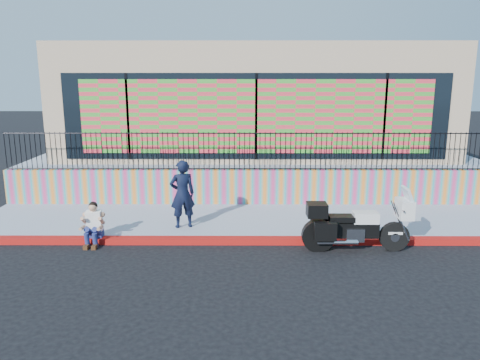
{
  "coord_description": "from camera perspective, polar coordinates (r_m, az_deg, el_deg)",
  "views": [
    {
      "loc": [
        -0.46,
        -11.24,
        4.17
      ],
      "look_at": [
        -0.52,
        1.2,
        1.38
      ],
      "focal_mm": 35.0,
      "sensor_mm": 36.0,
      "label": 1
    }
  ],
  "objects": [
    {
      "name": "police_officer",
      "position": [
        12.6,
        -7.04,
        -1.7
      ],
      "size": [
        0.78,
        0.63,
        1.84
      ],
      "primitive_type": "imported",
      "rotation": [
        0.0,
        0.0,
        3.46
      ],
      "color": "black",
      "rests_on": "sidewalk"
    },
    {
      "name": "elevated_platform",
      "position": [
        19.91,
        1.58,
        2.38
      ],
      "size": [
        16.0,
        10.0,
        1.25
      ],
      "primitive_type": "cube",
      "color": "gray",
      "rests_on": "ground"
    },
    {
      "name": "mural_wall",
      "position": [
        14.9,
        2.02,
        -0.84
      ],
      "size": [
        16.0,
        0.2,
        1.1
      ],
      "primitive_type": "cube",
      "color": "#D83876",
      "rests_on": "sidewalk"
    },
    {
      "name": "sidewalk",
      "position": [
        13.53,
        2.2,
        -4.99
      ],
      "size": [
        16.0,
        3.0,
        0.15
      ],
      "primitive_type": "cube",
      "color": "gray",
      "rests_on": "ground"
    },
    {
      "name": "red_curb",
      "position": [
        11.97,
        2.47,
        -7.39
      ],
      "size": [
        16.0,
        0.3,
        0.15
      ],
      "primitive_type": "cube",
      "color": "#A4150B",
      "rests_on": "ground"
    },
    {
      "name": "police_motorcycle",
      "position": [
        11.63,
        13.82,
        -5.27
      ],
      "size": [
        2.56,
        0.85,
        1.59
      ],
      "color": "black",
      "rests_on": "ground"
    },
    {
      "name": "ground",
      "position": [
        11.99,
        2.46,
        -7.72
      ],
      "size": [
        90.0,
        90.0,
        0.0
      ],
      "primitive_type": "plane",
      "color": "black",
      "rests_on": "ground"
    },
    {
      "name": "storefront_building",
      "position": [
        19.4,
        1.64,
        9.91
      ],
      "size": [
        14.0,
        8.06,
        4.0
      ],
      "color": "#CDB088",
      "rests_on": "elevated_platform"
    },
    {
      "name": "seated_man",
      "position": [
        12.3,
        -17.51,
        -5.58
      ],
      "size": [
        0.54,
        0.71,
        1.06
      ],
      "color": "navy",
      "rests_on": "ground"
    },
    {
      "name": "metal_fence",
      "position": [
        14.68,
        2.05,
        3.53
      ],
      "size": [
        15.8,
        0.04,
        1.2
      ],
      "primitive_type": null,
      "color": "black",
      "rests_on": "mural_wall"
    }
  ]
}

